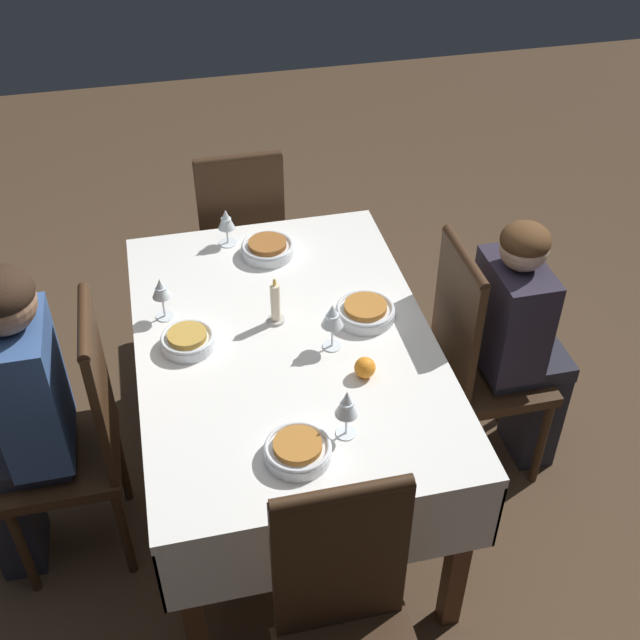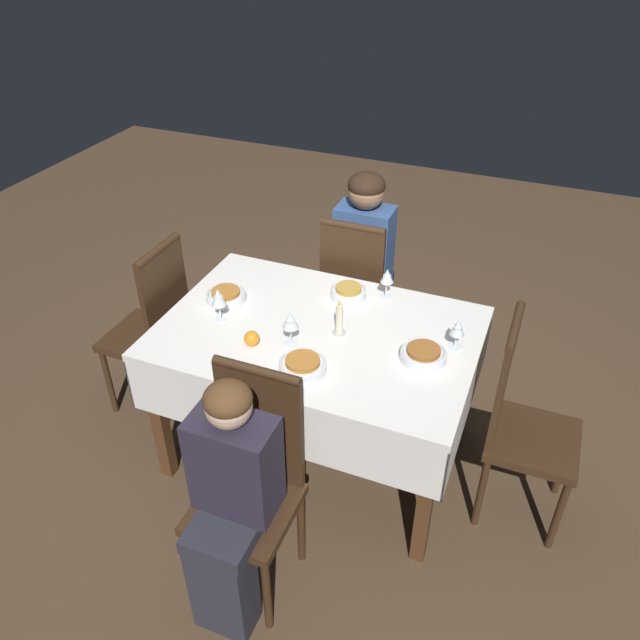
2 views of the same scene
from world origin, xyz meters
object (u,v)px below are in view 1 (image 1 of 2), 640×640
wine_glass_north (332,317)px  bowl_west (268,248)px  wine_glass_east (347,404)px  bowl_south (188,340)px  person_child_dark (522,340)px  bowl_north (365,311)px  chair_east (349,637)px  orange_fruit (365,368)px  bowl_east (298,450)px  candle_centerpiece (275,305)px  chair_south (79,434)px  chair_west (241,243)px  wine_glass_south (161,290)px  dining_table (286,362)px  wine_glass_west (226,221)px  chair_north (477,358)px  person_adult_denim (19,412)px

wine_glass_north → bowl_west: size_ratio=0.87×
wine_glass_east → bowl_south: bearing=-140.0°
person_child_dark → bowl_north: 0.60m
bowl_south → bowl_north: size_ratio=0.88×
chair_east → orange_fruit: bearing=72.1°
chair_east → bowl_west: 1.41m
bowl_east → candle_centerpiece: candle_centerpiece is taller
chair_south → chair_west: same height
chair_south → candle_centerpiece: chair_south is taller
wine_glass_north → bowl_west: (-0.55, -0.11, -0.09)m
orange_fruit → bowl_west: bearing=-166.1°
chair_east → wine_glass_south: (-1.11, -0.35, 0.34)m
dining_table → bowl_south: bearing=-96.2°
bowl_south → bowl_west: size_ratio=0.89×
chair_east → wine_glass_south: size_ratio=6.46×
wine_glass_north → bowl_east: 0.48m
chair_west → orange_fruit: chair_west is taller
chair_west → wine_glass_north: 1.05m
bowl_east → wine_glass_west: bearing=-177.7°
chair_north → wine_glass_east: size_ratio=6.11×
orange_fruit → wine_glass_south: bearing=-126.5°
chair_east → candle_centerpiece: chair_east is taller
chair_east → wine_glass_west: size_ratio=6.95×
person_child_dark → candle_centerpiece: person_child_dark is taller
dining_table → wine_glass_east: 0.50m
candle_centerpiece → orange_fruit: (0.32, 0.21, -0.03)m
chair_north → wine_glass_east: bearing=126.7°
chair_east → wine_glass_west: 1.53m
chair_west → wine_glass_east: bearing=94.6°
dining_table → wine_glass_south: (-0.20, -0.36, 0.21)m
wine_glass_north → bowl_north: bearing=129.4°
chair_east → orange_fruit: (-0.69, 0.22, 0.26)m
wine_glass_west → orange_fruit: size_ratio=2.20×
chair_north → bowl_north: bearing=84.3°
bowl_west → wine_glass_north: bearing=11.3°
chair_south → wine_glass_west: bearing=137.6°
person_adult_denim → wine_glass_south: size_ratio=7.66×
chair_east → bowl_south: bearing=106.9°
person_adult_denim → bowl_east: size_ratio=6.42×
wine_glass_north → wine_glass_east: wine_glass_north is taller
dining_table → bowl_north: size_ratio=7.12×
dining_table → wine_glass_west: 0.63m
person_child_dark → bowl_east: 1.05m
chair_south → bowl_west: (-0.53, 0.72, 0.25)m
chair_north → wine_glass_east: chair_north is taller
bowl_east → wine_glass_east: bearing=109.5°
chair_north → bowl_west: chair_north is taller
bowl_west → orange_fruit: bearing=13.9°
dining_table → wine_glass_east: wine_glass_east is taller
chair_south → chair_north: size_ratio=1.00×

